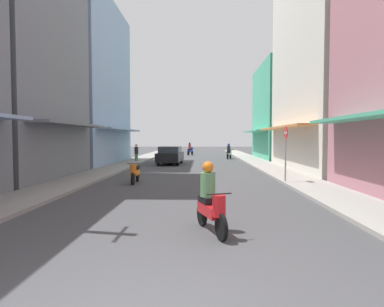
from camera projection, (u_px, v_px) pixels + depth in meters
The scene contains 15 objects.
ground_plane at pixel (194, 166), 25.14m from camera, with size 112.37×112.37×0.00m, color #424244.
sidewalk_left at pixel (123, 165), 25.30m from camera, with size 2.10×59.08×0.12m, color gray.
sidewalk_right at pixel (265, 165), 24.98m from camera, with size 2.10×59.08×0.12m, color #9E9991.
building_left_mid at pixel (2, 33), 16.75m from camera, with size 7.05×8.21×14.75m.
building_left_far at pixel (79, 84), 27.19m from camera, with size 7.05×11.41×13.04m.
building_right_mid at pixel (338, 55), 21.56m from camera, with size 7.05×11.71×14.95m.
building_right_far at pixel (290, 112), 33.40m from camera, with size 7.05×9.90×9.36m.
motorbike_green at pixel (167, 154), 33.99m from camera, with size 0.66×1.78×0.96m.
motorbike_red at pixel (210, 201), 7.45m from camera, with size 0.75×1.74×1.58m.
motorbike_orange at pixel (135, 172), 15.57m from camera, with size 0.55×1.81×0.96m.
motorbike_silver at pixel (229, 152), 33.74m from camera, with size 0.72×1.75×1.58m.
motorbike_blue at pixel (190, 149), 41.34m from camera, with size 0.78×1.73×1.58m.
parked_car at pixel (170, 155), 26.75m from camera, with size 1.97×4.18×1.45m.
pedestrian_far at pixel (136, 153), 29.20m from camera, with size 0.34×0.34×1.59m.
street_sign_no_entry at pixel (286, 147), 15.34m from camera, with size 0.07×0.60×2.65m.
Camera 1 is at (0.63, -3.52, 2.11)m, focal length 31.28 mm.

